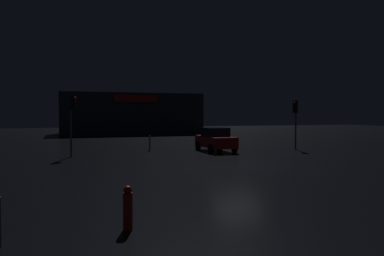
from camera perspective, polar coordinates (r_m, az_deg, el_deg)
ground_plane at (r=19.77m, az=6.82°, el=-5.54°), size 120.00×120.00×0.00m
store_building at (r=52.15m, az=-9.22°, el=2.10°), size 18.12×8.39×5.33m
traffic_signal_main at (r=29.23m, az=15.16°, el=2.19°), size 0.43×0.41×3.63m
traffic_signal_opposite at (r=24.26m, az=-17.40°, el=2.49°), size 0.43×0.41×3.74m
car_near at (r=26.93m, az=3.53°, el=-1.73°), size 1.95×3.91×1.67m
fire_hydrant at (r=8.92m, az=-9.56°, el=-11.68°), size 0.22×0.22×1.01m
bollard_kerb_b at (r=27.53m, az=-6.33°, el=-2.26°), size 0.12×0.12×1.08m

